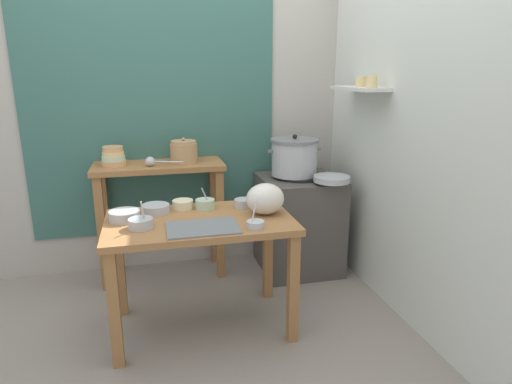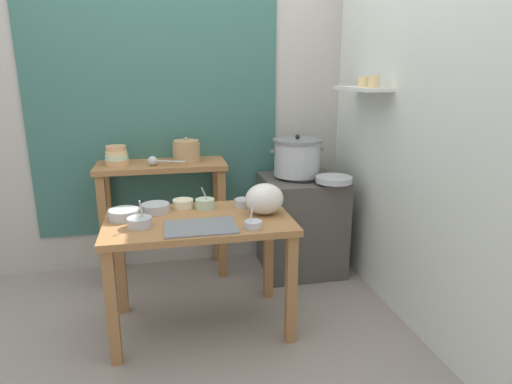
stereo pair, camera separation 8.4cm
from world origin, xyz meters
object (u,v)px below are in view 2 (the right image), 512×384
serving_tray (201,227)px  prep_bowl_0 (156,208)px  prep_bowl_1 (205,203)px  prep_bowl_4 (139,222)px  bowl_stack_enamel (117,156)px  clay_pot (186,151)px  plastic_bag (264,199)px  steamer_pot (297,157)px  prep_table (199,236)px  prep_bowl_2 (183,203)px  back_shelf_table (163,191)px  ladle (154,161)px  prep_bowl_3 (243,203)px  stove_block (301,224)px  prep_bowl_5 (253,224)px  prep_bowl_6 (124,214)px  wide_pan (334,179)px

serving_tray → prep_bowl_0: 0.42m
prep_bowl_1 → prep_bowl_4: (-0.40, -0.27, -0.00)m
bowl_stack_enamel → prep_bowl_1: (0.58, -0.63, -0.21)m
clay_pot → plastic_bag: 0.93m
bowl_stack_enamel → plastic_bag: size_ratio=0.74×
steamer_pot → bowl_stack_enamel: size_ratio=2.43×
prep_table → prep_bowl_1: bearing=72.9°
prep_bowl_2 → back_shelf_table: bearing=102.0°
bowl_stack_enamel → ladle: bearing=-18.6°
back_shelf_table → ladle: 0.27m
prep_table → prep_bowl_2: 0.28m
clay_pot → serving_tray: (0.01, -0.99, -0.26)m
prep_table → serving_tray: (-0.00, -0.17, 0.12)m
prep_bowl_3 → prep_bowl_4: (-0.64, -0.25, 0.00)m
steamer_pot → plastic_bag: size_ratio=1.80×
prep_table → stove_block: (0.87, 0.69, -0.23)m
serving_tray → prep_bowl_2: bearing=100.7°
ladle → prep_bowl_5: ladle is taller
prep_bowl_3 → prep_bowl_6: size_ratio=0.65×
steamer_pot → prep_bowl_4: bearing=-145.8°
bowl_stack_enamel → plastic_bag: bearing=-41.9°
wide_pan → prep_bowl_2: 1.13m
clay_pot → plastic_bag: clay_pot is taller
prep_table → prep_bowl_6: (-0.43, 0.08, 0.14)m
prep_table → prep_bowl_0: (-0.25, 0.17, 0.14)m
steamer_pot → prep_bowl_2: size_ratio=3.23×
steamer_pot → prep_bowl_4: (-1.16, -0.79, -0.17)m
back_shelf_table → prep_bowl_0: (-0.05, -0.64, 0.07)m
steamer_pot → prep_bowl_0: (-1.08, -0.53, -0.17)m
steamer_pot → prep_bowl_5: (-0.54, -0.94, -0.18)m
prep_bowl_2 → ladle: bearing=109.1°
serving_tray → prep_bowl_0: size_ratio=2.33×
prep_bowl_5 → prep_bowl_1: bearing=118.2°
prep_bowl_0 → prep_bowl_4: size_ratio=1.03×
back_shelf_table → stove_block: size_ratio=1.23×
stove_block → steamer_pot: 0.54m
prep_bowl_3 → prep_bowl_6: (-0.73, -0.09, 0.00)m
plastic_bag → prep_bowl_1: (-0.34, 0.19, -0.06)m
steamer_pot → prep_bowl_6: bearing=-153.4°
prep_table → prep_bowl_4: 0.38m
stove_block → steamer_pot: (-0.04, 0.02, 0.54)m
prep_bowl_4 → back_shelf_table: bearing=81.5°
ladle → prep_bowl_0: size_ratio=1.56×
stove_block → serving_tray: 1.27m
bowl_stack_enamel → wide_pan: size_ratio=0.65×
stove_block → back_shelf_table: bearing=173.1°
steamer_pot → plastic_bag: steamer_pot is taller
ladle → prep_bowl_6: 0.71m
prep_bowl_4 → prep_bowl_6: size_ratio=0.93×
bowl_stack_enamel → prep_bowl_1: bowl_stack_enamel is taller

